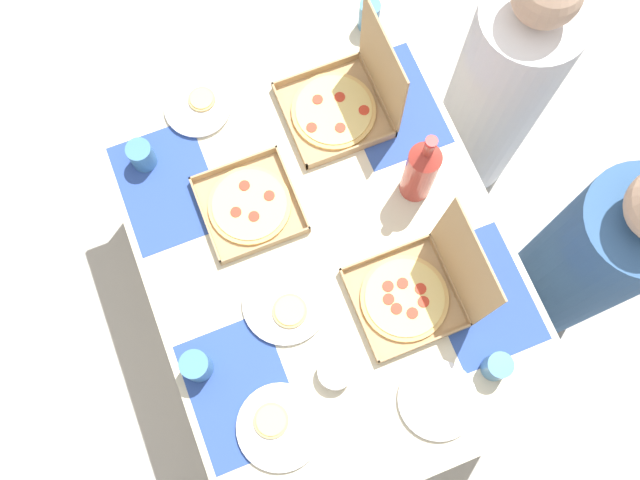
{
  "coord_description": "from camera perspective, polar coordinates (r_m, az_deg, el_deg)",
  "views": [
    {
      "loc": [
        0.52,
        -0.21,
        2.62
      ],
      "look_at": [
        0.0,
        0.0,
        0.73
      ],
      "focal_mm": 38.96,
      "sensor_mm": 36.0,
      "label": 1
    }
  ],
  "objects": [
    {
      "name": "ground_plane",
      "position": [
        2.67,
        0.0,
        -4.43
      ],
      "size": [
        6.0,
        6.0,
        0.0
      ],
      "primitive_type": "plane",
      "color": "beige"
    },
    {
      "name": "dining_table",
      "position": [
        2.07,
        0.0,
        -0.82
      ],
      "size": [
        1.39,
        1.01,
        0.73
      ],
      "color": "#3F3328",
      "rests_on": "ground_plane"
    },
    {
      "name": "placemat_near_left",
      "position": [
        2.06,
        -12.47,
        4.3
      ],
      "size": [
        0.36,
        0.26,
        0.0
      ],
      "primitive_type": "cube",
      "color": "#2D4C9E",
      "rests_on": "dining_table"
    },
    {
      "name": "placemat_near_right",
      "position": [
        1.9,
        -6.58,
        -12.29
      ],
      "size": [
        0.36,
        0.26,
        0.0
      ],
      "primitive_type": "cube",
      "color": "#2D4C9E",
      "rests_on": "dining_table"
    },
    {
      "name": "placemat_far_left",
      "position": [
        2.13,
        5.83,
        10.95
      ],
      "size": [
        0.36,
        0.26,
        0.0
      ],
      "primitive_type": "cube",
      "color": "#2D4C9E",
      "rests_on": "dining_table"
    },
    {
      "name": "placemat_far_right",
      "position": [
        1.98,
        13.04,
        -4.48
      ],
      "size": [
        0.36,
        0.26,
        0.0
      ],
      "primitive_type": "cube",
      "color": "#2D4C9E",
      "rests_on": "dining_table"
    },
    {
      "name": "pizza_box_edge_far",
      "position": [
        1.9,
        7.99,
        -4.16
      ],
      "size": [
        0.28,
        0.3,
        0.31
      ],
      "color": "tan",
      "rests_on": "dining_table"
    },
    {
      "name": "pizza_box_center",
      "position": [
        2.08,
        1.99,
        11.32
      ],
      "size": [
        0.29,
        0.29,
        0.32
      ],
      "color": "tan",
      "rests_on": "dining_table"
    },
    {
      "name": "pizza_box_corner_left",
      "position": [
        2.0,
        -5.8,
        2.85
      ],
      "size": [
        0.27,
        0.27,
        0.04
      ],
      "color": "tan",
      "rests_on": "dining_table"
    },
    {
      "name": "plate_near_left",
      "position": [
        2.14,
        -9.98,
        10.74
      ],
      "size": [
        0.2,
        0.2,
        0.03
      ],
      "color": "white",
      "rests_on": "dining_table"
    },
    {
      "name": "plate_near_right",
      "position": [
        1.91,
        -2.83,
        -5.24
      ],
      "size": [
        0.24,
        0.24,
        0.03
      ],
      "color": "white",
      "rests_on": "dining_table"
    },
    {
      "name": "plate_far_left",
      "position": [
        1.91,
        9.63,
        -12.83
      ],
      "size": [
        0.21,
        0.21,
        0.02
      ],
      "color": "white",
      "rests_on": "dining_table"
    },
    {
      "name": "plate_far_right",
      "position": [
        1.88,
        -3.39,
        -15.04
      ],
      "size": [
        0.23,
        0.23,
        0.03
      ],
      "color": "white",
      "rests_on": "dining_table"
    },
    {
      "name": "soda_bottle",
      "position": [
        1.91,
        8.29,
        5.7
      ],
      "size": [
        0.09,
        0.09,
        0.32
      ],
      "color": "#B2382D",
      "rests_on": "dining_table"
    },
    {
      "name": "cup_clear_right",
      "position": [
        1.91,
        14.34,
        -10.04
      ],
      "size": [
        0.07,
        0.07,
        0.09
      ],
      "primitive_type": "cylinder",
      "color": "teal",
      "rests_on": "dining_table"
    },
    {
      "name": "cup_dark",
      "position": [
        2.07,
        -14.44,
        6.75
      ],
      "size": [
        0.07,
        0.07,
        0.09
      ],
      "primitive_type": "cylinder",
      "color": "teal",
      "rests_on": "dining_table"
    },
    {
      "name": "cup_clear_left",
      "position": [
        2.23,
        4.06,
        17.91
      ],
      "size": [
        0.06,
        0.06,
        0.11
      ],
      "primitive_type": "cylinder",
      "color": "teal",
      "rests_on": "dining_table"
    },
    {
      "name": "cup_spare",
      "position": [
        1.87,
        -10.11,
        -10.16
      ],
      "size": [
        0.08,
        0.08,
        0.1
      ],
      "primitive_type": "cylinder",
      "color": "teal",
      "rests_on": "dining_table"
    },
    {
      "name": "condiment_bowl",
      "position": [
        1.87,
        1.25,
        -10.83
      ],
      "size": [
        0.09,
        0.09,
        0.05
      ],
      "primitive_type": "cylinder",
      "color": "white",
      "rests_on": "dining_table"
    },
    {
      "name": "diner_left_seat",
      "position": [
        2.45,
        14.3,
        11.54
      ],
      "size": [
        0.32,
        0.32,
        1.16
      ],
      "color": "white",
      "rests_on": "ground_plane"
    },
    {
      "name": "diner_right_seat",
      "position": [
        2.32,
        20.82,
        -1.74
      ],
      "size": [
        0.32,
        0.32,
        1.15
      ],
      "color": "#33598C",
      "rests_on": "ground_plane"
    }
  ]
}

